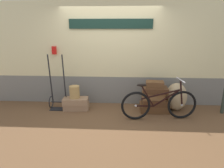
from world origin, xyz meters
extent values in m
cube|color=brown|center=(0.00, 0.00, -0.03)|extent=(9.11, 5.20, 0.06)
cube|color=slate|center=(0.00, 0.85, 0.37)|extent=(7.11, 0.20, 0.74)
cube|color=beige|center=(0.00, 0.85, 1.69)|extent=(7.11, 0.20, 1.91)
cube|color=#142D23|center=(0.01, 0.73, 2.09)|extent=(2.07, 0.04, 0.24)
cube|color=red|center=(-1.45, 0.71, 1.44)|extent=(0.10, 0.08, 0.20)
cube|color=#937051|center=(-0.83, 0.29, 0.07)|extent=(0.65, 0.41, 0.14)
cube|color=#937051|center=(-0.84, 0.27, 0.22)|extent=(0.65, 0.39, 0.16)
cube|color=brown|center=(1.11, 0.30, 0.09)|extent=(0.68, 0.48, 0.17)
cube|color=#4C2D19|center=(1.12, 0.27, 0.25)|extent=(0.60, 0.41, 0.14)
cube|color=olive|center=(1.08, 0.30, 0.40)|extent=(0.53, 0.36, 0.17)
cube|color=#4C2D19|center=(1.11, 0.28, 0.55)|extent=(0.61, 0.41, 0.13)
cube|color=brown|center=(1.10, 0.30, 0.69)|extent=(0.44, 0.32, 0.14)
cylinder|color=#A8844C|center=(-0.86, 0.29, 0.45)|extent=(0.25, 0.25, 0.31)
torus|color=black|center=(-1.50, 0.35, 0.15)|extent=(0.02, 0.31, 0.31)
torus|color=black|center=(-1.09, 0.35, 0.15)|extent=(0.02, 0.31, 0.31)
cylinder|color=black|center=(-1.30, 0.35, 0.15)|extent=(0.41, 0.02, 0.02)
cylinder|color=black|center=(-1.47, 0.35, 0.77)|extent=(0.03, 0.13, 1.23)
cylinder|color=black|center=(-1.12, 0.35, 0.77)|extent=(0.03, 0.13, 1.23)
cube|color=black|center=(-1.30, 0.24, 0.01)|extent=(0.37, 0.22, 0.02)
ellipsoid|color=tan|center=(1.66, 0.38, 0.35)|extent=(0.52, 0.44, 0.70)
torus|color=black|center=(0.63, -0.23, 0.33)|extent=(0.66, 0.13, 0.65)
sphere|color=#B2B2B7|center=(0.63, -0.23, 0.33)|extent=(0.05, 0.05, 0.05)
torus|color=black|center=(1.67, -0.11, 0.33)|extent=(0.66, 0.13, 0.65)
sphere|color=#B2B2B7|center=(1.67, -0.11, 0.33)|extent=(0.05, 0.05, 0.05)
cube|color=black|center=(1.30, -0.15, 0.50)|extent=(0.58, 0.09, 0.39)
cube|color=black|center=(0.88, -0.20, 0.55)|extent=(0.31, 0.06, 0.49)
cube|color=black|center=(0.83, -0.20, 0.32)|extent=(0.40, 0.07, 0.04)
cube|color=black|center=(1.16, -0.17, 0.58)|extent=(0.85, 0.12, 0.22)
cube|color=black|center=(1.63, -0.11, 0.60)|extent=(0.11, 0.04, 0.55)
ellipsoid|color=black|center=(0.74, -0.21, 0.80)|extent=(0.23, 0.11, 0.06)
cylinder|color=#A5A5AD|center=(1.58, -0.12, 0.90)|extent=(0.08, 0.46, 0.02)
camera|label=1|loc=(0.35, -4.32, 1.96)|focal=31.63mm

